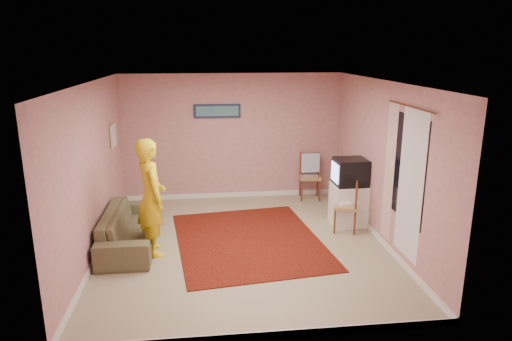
{
  "coord_description": "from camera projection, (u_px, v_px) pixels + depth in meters",
  "views": [
    {
      "loc": [
        -0.58,
        -6.79,
        3.08
      ],
      "look_at": [
        0.27,
        0.6,
        1.08
      ],
      "focal_mm": 32.0,
      "sensor_mm": 36.0,
      "label": 1
    }
  ],
  "objects": [
    {
      "name": "picture_back",
      "position": [
        217.0,
        111.0,
        9.23
      ],
      "size": [
        0.95,
        0.04,
        0.28
      ],
      "color": "#151E3C",
      "rests_on": "wall_back"
    },
    {
      "name": "person",
      "position": [
        151.0,
        197.0,
        6.88
      ],
      "size": [
        0.63,
        0.77,
        1.81
      ],
      "primitive_type": "imported",
      "rotation": [
        0.0,
        0.0,
        1.91
      ],
      "color": "yellow",
      "rests_on": "ground"
    },
    {
      "name": "ceiling",
      "position": [
        242.0,
        82.0,
        6.7
      ],
      "size": [
        4.5,
        5.0,
        0.02
      ],
      "primitive_type": "cube",
      "color": "white",
      "rests_on": "wall_back"
    },
    {
      "name": "curtain_rod",
      "position": [
        410.0,
        106.0,
        6.15
      ],
      "size": [
        0.02,
        1.4,
        0.02
      ],
      "primitive_type": "cylinder",
      "rotation": [
        1.57,
        0.0,
        0.0
      ],
      "color": "#5B2C1B",
      "rests_on": "wall_right"
    },
    {
      "name": "curtain_sheer",
      "position": [
        410.0,
        185.0,
        6.29
      ],
      "size": [
        0.01,
        0.75,
        2.1
      ],
      "primitive_type": "cube",
      "color": "silver",
      "rests_on": "wall_right"
    },
    {
      "name": "game_console",
      "position": [
        346.0,
        204.0,
        7.85
      ],
      "size": [
        0.21,
        0.16,
        0.04
      ],
      "primitive_type": "cube",
      "rotation": [
        0.0,
        0.0,
        0.1
      ],
      "color": "silver",
      "rests_on": "chair_b"
    },
    {
      "name": "tv_cabinet",
      "position": [
        348.0,
        205.0,
        8.16
      ],
      "size": [
        0.59,
        0.53,
        0.75
      ],
      "primitive_type": "cube",
      "color": "white",
      "rests_on": "ground"
    },
    {
      "name": "wall_right",
      "position": [
        383.0,
        163.0,
        7.29
      ],
      "size": [
        0.02,
        5.0,
        2.6
      ],
      "primitive_type": "cube",
      "color": "tan",
      "rests_on": "ground"
    },
    {
      "name": "wall_left",
      "position": [
        93.0,
        172.0,
        6.79
      ],
      "size": [
        0.02,
        5.0,
        2.6
      ],
      "primitive_type": "cube",
      "color": "tan",
      "rests_on": "ground"
    },
    {
      "name": "baseboard_left",
      "position": [
        101.0,
        249.0,
        7.11
      ],
      "size": [
        0.02,
        5.0,
        0.1
      ],
      "primitive_type": "cube",
      "color": "silver",
      "rests_on": "ground"
    },
    {
      "name": "baseboard_front",
      "position": [
        264.0,
        335.0,
        4.97
      ],
      "size": [
        4.5,
        0.02,
        0.1
      ],
      "primitive_type": "cube",
      "color": "silver",
      "rests_on": "ground"
    },
    {
      "name": "baseboard_right",
      "position": [
        377.0,
        236.0,
        7.61
      ],
      "size": [
        0.02,
        5.0,
        0.1
      ],
      "primitive_type": "cube",
      "color": "silver",
      "rests_on": "ground"
    },
    {
      "name": "chair_b",
      "position": [
        346.0,
        200.0,
        7.83
      ],
      "size": [
        0.51,
        0.52,
        0.5
      ],
      "rotation": [
        0.0,
        0.0,
        -1.9
      ],
      "color": "#AD7F54",
      "rests_on": "ground"
    },
    {
      "name": "picture_left",
      "position": [
        113.0,
        135.0,
        8.26
      ],
      "size": [
        0.04,
        0.38,
        0.42
      ],
      "color": "#CBBC8B",
      "rests_on": "wall_left"
    },
    {
      "name": "wall_back",
      "position": [
        232.0,
        137.0,
        9.44
      ],
      "size": [
        4.5,
        0.02,
        2.6
      ],
      "primitive_type": "cube",
      "color": "tan",
      "rests_on": "ground"
    },
    {
      "name": "area_rug",
      "position": [
        249.0,
        240.0,
        7.55
      ],
      "size": [
        2.62,
        3.12,
        0.02
      ],
      "primitive_type": "cube",
      "rotation": [
        0.0,
        0.0,
        0.12
      ],
      "color": "black",
      "rests_on": "ground"
    },
    {
      "name": "ground",
      "position": [
        243.0,
        245.0,
        7.38
      ],
      "size": [
        5.0,
        5.0,
        0.0
      ],
      "primitive_type": "plane",
      "color": "gray",
      "rests_on": "ground"
    },
    {
      "name": "curtain_floral",
      "position": [
        389.0,
        172.0,
        6.96
      ],
      "size": [
        0.01,
        0.35,
        2.1
      ],
      "primitive_type": "cube",
      "color": "white",
      "rests_on": "wall_right"
    },
    {
      "name": "baseboard_back",
      "position": [
        233.0,
        195.0,
        9.75
      ],
      "size": [
        4.5,
        0.02,
        0.1
      ],
      "primitive_type": "cube",
      "color": "silver",
      "rests_on": "ground"
    },
    {
      "name": "chair_a",
      "position": [
        310.0,
        172.0,
        9.51
      ],
      "size": [
        0.48,
        0.46,
        0.52
      ],
      "rotation": [
        0.0,
        0.0,
        -0.11
      ],
      "color": "#AD7F54",
      "rests_on": "ground"
    },
    {
      "name": "crt_tv",
      "position": [
        350.0,
        172.0,
        8.0
      ],
      "size": [
        0.56,
        0.5,
        0.47
      ],
      "rotation": [
        0.0,
        0.0,
        0.02
      ],
      "color": "black",
      "rests_on": "tv_cabinet"
    },
    {
      "name": "sofa",
      "position": [
        131.0,
        228.0,
        7.32
      ],
      "size": [
        0.8,
        2.02,
        0.59
      ],
      "primitive_type": "imported",
      "rotation": [
        0.0,
        0.0,
        1.58
      ],
      "color": "brown",
      "rests_on": "ground"
    },
    {
      "name": "blue_throw",
      "position": [
        310.0,
        163.0,
        9.46
      ],
      "size": [
        0.38,
        0.05,
        0.4
      ],
      "primitive_type": "cube",
      "color": "#7D9CCD",
      "rests_on": "chair_a"
    },
    {
      "name": "dvd_player",
      "position": [
        310.0,
        175.0,
        9.53
      ],
      "size": [
        0.34,
        0.27,
        0.05
      ],
      "primitive_type": "cube",
      "rotation": [
        0.0,
        0.0,
        -0.14
      ],
      "color": "#B5B5BA",
      "rests_on": "chair_a"
    },
    {
      "name": "wall_front",
      "position": [
        264.0,
        229.0,
        4.64
      ],
      "size": [
        4.5,
        0.02,
        2.6
      ],
      "primitive_type": "cube",
      "color": "tan",
      "rests_on": "ground"
    },
    {
      "name": "window",
      "position": [
        408.0,
        169.0,
        6.39
      ],
      "size": [
        0.01,
        1.1,
        1.5
      ],
      "primitive_type": "cube",
      "color": "black",
      "rests_on": "wall_right"
    }
  ]
}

